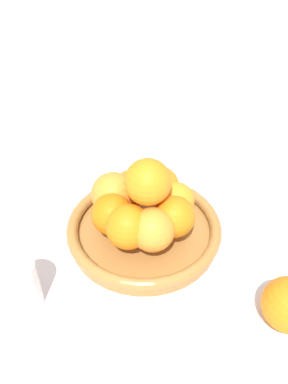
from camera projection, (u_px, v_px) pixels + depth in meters
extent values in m
plane|color=silver|center=(144.00, 235.00, 0.71)|extent=(4.00, 4.00, 0.00)
cylinder|color=#A57238|center=(144.00, 232.00, 0.70)|extent=(0.28, 0.28, 0.01)
torus|color=#A57238|center=(144.00, 225.00, 0.69)|extent=(0.29, 0.29, 0.02)
sphere|color=orange|center=(160.00, 186.00, 0.70)|extent=(0.08, 0.08, 0.08)
sphere|color=orange|center=(132.00, 188.00, 0.70)|extent=(0.07, 0.07, 0.07)
sphere|color=orange|center=(114.00, 194.00, 0.68)|extent=(0.08, 0.08, 0.08)
sphere|color=orange|center=(112.00, 214.00, 0.65)|extent=(0.07, 0.07, 0.07)
sphere|color=orange|center=(130.00, 227.00, 0.62)|extent=(0.08, 0.08, 0.08)
sphere|color=orange|center=(153.00, 230.00, 0.62)|extent=(0.07, 0.07, 0.07)
sphere|color=orange|center=(175.00, 216.00, 0.64)|extent=(0.07, 0.07, 0.07)
sphere|color=orange|center=(176.00, 200.00, 0.68)|extent=(0.07, 0.07, 0.07)
sphere|color=orange|center=(148.00, 182.00, 0.61)|extent=(0.08, 0.08, 0.08)
cylinder|color=white|center=(18.00, 286.00, 0.57)|extent=(0.06, 0.06, 0.09)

